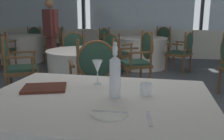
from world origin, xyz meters
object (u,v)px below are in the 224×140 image
(menu_book, at_px, (45,88))
(dining_chair_0_1, at_px, (15,63))
(water_bottle, at_px, (115,75))
(diner_person_0, at_px, (51,31))
(dining_chair_3_2, at_px, (58,42))
(dining_chair_3_1, at_px, (1,48))
(dining_chair_3_3, at_px, (33,39))
(side_plate, at_px, (110,113))
(dining_chair_0_3, at_px, (140,56))
(dining_chair_0_2, at_px, (94,74))
(dining_chair_1_3, at_px, (108,42))
(wine_glass, at_px, (97,67))
(dining_chair_0_0, at_px, (74,53))
(dining_chair_1_1, at_px, (183,49))
(dining_chair_1_2, at_px, (161,41))
(dining_chair_1_0, at_px, (115,51))
(water_tumbler, at_px, (146,89))

(menu_book, bearing_deg, dining_chair_0_1, 110.11)
(water_bottle, distance_m, diner_person_0, 4.19)
(dining_chair_3_2, relative_size, diner_person_0, 0.60)
(dining_chair_3_1, bearing_deg, dining_chair_3_3, -0.00)
(side_plate, relative_size, dining_chair_0_1, 0.21)
(water_bottle, bearing_deg, menu_book, 174.21)
(dining_chair_0_3, bearing_deg, water_bottle, 63.70)
(dining_chair_0_2, height_order, dining_chair_0_3, dining_chair_0_3)
(dining_chair_0_1, xyz_separation_m, dining_chair_1_3, (0.66, 3.27, -0.02))
(wine_glass, relative_size, dining_chair_0_0, 0.20)
(dining_chair_1_1, xyz_separation_m, dining_chair_3_2, (-3.24, 0.69, 0.03))
(dining_chair_1_3, bearing_deg, menu_book, -56.09)
(dining_chair_0_0, distance_m, dining_chair_1_2, 2.95)
(dining_chair_3_3, distance_m, diner_person_0, 2.44)
(dining_chair_0_3, height_order, dining_chair_1_1, dining_chair_0_3)
(water_bottle, distance_m, dining_chair_3_2, 5.21)
(dining_chair_3_2, distance_m, diner_person_0, 1.10)
(side_plate, height_order, dining_chair_1_3, dining_chair_1_3)
(dining_chair_1_0, bearing_deg, dining_chair_3_1, 117.96)
(wine_glass, height_order, dining_chair_1_1, dining_chair_1_1)
(side_plate, bearing_deg, dining_chair_0_2, 108.82)
(menu_book, xyz_separation_m, dining_chair_0_0, (-0.83, 2.83, -0.19))
(side_plate, relative_size, dining_chair_0_0, 0.22)
(dining_chair_0_2, distance_m, dining_chair_3_2, 3.97)
(dining_chair_3_3, relative_size, diner_person_0, 0.56)
(menu_book, height_order, dining_chair_0_0, dining_chair_0_0)
(dining_chair_0_0, height_order, dining_chair_0_1, dining_chair_0_1)
(menu_book, bearing_deg, diner_person_0, 95.57)
(dining_chair_0_3, bearing_deg, diner_person_0, -55.00)
(water_tumbler, bearing_deg, dining_chair_3_1, 137.01)
(dining_chair_0_3, distance_m, dining_chair_3_3, 4.71)
(dining_chair_0_1, relative_size, dining_chair_3_2, 1.01)
(dining_chair_0_1, bearing_deg, dining_chair_1_1, 14.96)
(side_plate, bearing_deg, diner_person_0, 119.51)
(side_plate, xyz_separation_m, dining_chair_3_1, (-3.36, 3.65, -0.21))
(dining_chair_0_1, xyz_separation_m, dining_chair_3_2, (-0.69, 3.01, -0.01))
(dining_chair_3_2, bearing_deg, water_bottle, 108.87)
(menu_book, height_order, diner_person_0, diner_person_0)
(water_bottle, xyz_separation_m, wine_glass, (-0.19, 0.26, -0.01))
(dining_chair_1_1, bearing_deg, dining_chair_3_1, 34.01)
(dining_chair_1_2, height_order, dining_chair_3_3, dining_chair_1_2)
(dining_chair_0_2, height_order, dining_chair_1_0, dining_chair_0_2)
(dining_chair_3_3, bearing_deg, dining_chair_0_2, 27.43)
(dining_chair_0_0, height_order, dining_chair_3_1, dining_chair_0_0)
(dining_chair_0_2, xyz_separation_m, dining_chair_0_3, (0.42, 1.32, -0.00))
(menu_book, height_order, dining_chair_3_2, dining_chair_3_2)
(side_plate, relative_size, menu_book, 0.69)
(dining_chair_1_1, height_order, dining_chair_1_3, dining_chair_1_3)
(wine_glass, xyz_separation_m, menu_book, (-0.34, -0.21, -0.12))
(dining_chair_1_1, bearing_deg, water_bottle, 105.55)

